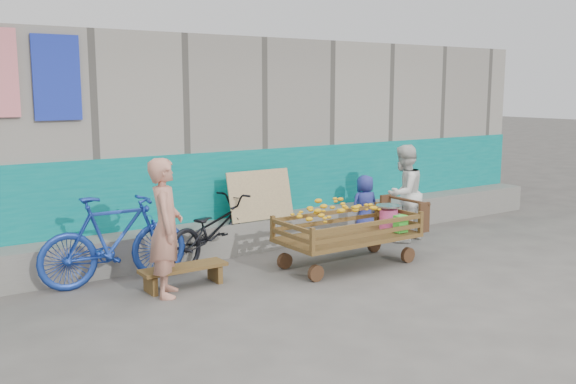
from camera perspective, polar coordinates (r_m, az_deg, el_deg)
ground at (r=7.24m, az=4.92°, el=-9.17°), size 80.00×80.00×0.00m
building_wall at (r=10.36m, az=-9.26°, el=4.60°), size 12.00×3.50×3.00m
banana_cart at (r=8.26m, az=5.18°, el=-2.72°), size 1.99×0.91×0.85m
bench at (r=7.55m, az=-9.26°, el=-7.00°), size 1.01×0.30×0.25m
vendor_man at (r=7.16m, az=-10.80°, el=-3.12°), size 0.58×0.66×1.54m
woman at (r=9.70m, az=10.23°, el=-0.13°), size 0.82×0.70×1.45m
child at (r=9.94m, az=6.84°, el=-1.25°), size 0.51×0.37×0.97m
bicycle_dark at (r=8.49m, az=-6.71°, el=-3.38°), size 1.75×1.16×0.87m
bicycle_blue at (r=7.76m, az=-15.17°, el=-4.13°), size 1.78×0.56×1.06m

